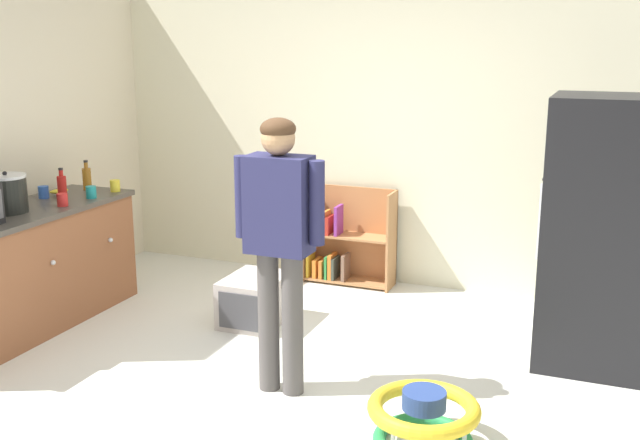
{
  "coord_description": "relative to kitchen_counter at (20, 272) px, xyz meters",
  "views": [
    {
      "loc": [
        1.83,
        -3.96,
        2.15
      ],
      "look_at": [
        0.12,
        0.32,
        1.02
      ],
      "focal_mm": 42.81,
      "sensor_mm": 36.0,
      "label": 1
    }
  ],
  "objects": [
    {
      "name": "pet_carrier",
      "position": [
        1.53,
        0.77,
        -0.27
      ],
      "size": [
        0.42,
        0.55,
        0.36
      ],
      "color": "#BDB3AE",
      "rests_on": "ground"
    },
    {
      "name": "standing_person",
      "position": [
        2.19,
        -0.19,
        0.56
      ],
      "size": [
        0.57,
        0.22,
        1.69
      ],
      "color": "#524D4D",
      "rests_on": "ground"
    },
    {
      "name": "red_cup",
      "position": [
        0.18,
        0.3,
        0.5
      ],
      "size": [
        0.08,
        0.08,
        0.09
      ],
      "primitive_type": "cylinder",
      "color": "red",
      "rests_on": "kitchen_counter"
    },
    {
      "name": "ground_plane",
      "position": [
        2.2,
        -0.18,
        -0.45
      ],
      "size": [
        12.0,
        12.0,
        0.0
      ],
      "primitive_type": "plane",
      "color": "silver",
      "rests_on": "ground"
    },
    {
      "name": "refrigerator",
      "position": [
        3.94,
        0.97,
        0.44
      ],
      "size": [
        0.73,
        0.68,
        1.78
      ],
      "color": "black",
      "rests_on": "ground"
    },
    {
      "name": "ketchup_bottle",
      "position": [
        0.02,
        0.5,
        0.55
      ],
      "size": [
        0.07,
        0.07,
        0.25
      ],
      "color": "red",
      "rests_on": "kitchen_counter"
    },
    {
      "name": "yellow_cup",
      "position": [
        0.21,
        0.9,
        0.5
      ],
      "size": [
        0.08,
        0.08,
        0.09
      ],
      "primitive_type": "cylinder",
      "color": "yellow",
      "rests_on": "kitchen_counter"
    },
    {
      "name": "banana_bunch",
      "position": [
        -0.11,
        0.63,
        0.48
      ],
      "size": [
        0.15,
        0.16,
        0.04
      ],
      "color": "yellow",
      "rests_on": "kitchen_counter"
    },
    {
      "name": "kitchen_counter",
      "position": [
        0.0,
        0.0,
        0.0
      ],
      "size": [
        0.65,
        2.03,
        0.9
      ],
      "color": "brown",
      "rests_on": "ground"
    },
    {
      "name": "left_side_wall",
      "position": [
        -0.43,
        0.62,
        0.9
      ],
      "size": [
        0.06,
        2.99,
        2.7
      ],
      "primitive_type": "cube",
      "color": "beige",
      "rests_on": "ground"
    },
    {
      "name": "bookshelf",
      "position": [
        1.82,
        1.96,
        -0.09
      ],
      "size": [
        0.8,
        0.28,
        0.85
      ],
      "color": "#B57B4B",
      "rests_on": "ground"
    },
    {
      "name": "blue_cup",
      "position": [
        -0.14,
        0.47,
        0.5
      ],
      "size": [
        0.08,
        0.08,
        0.09
      ],
      "primitive_type": "cylinder",
      "color": "blue",
      "rests_on": "kitchen_counter"
    },
    {
      "name": "amber_bottle",
      "position": [
        -0.04,
        0.87,
        0.55
      ],
      "size": [
        0.07,
        0.07,
        0.25
      ],
      "color": "#9E661E",
      "rests_on": "kitchen_counter"
    },
    {
      "name": "crock_pot",
      "position": [
        -0.04,
        -0.01,
        0.59
      ],
      "size": [
        0.29,
        0.29,
        0.3
      ],
      "color": "black",
      "rests_on": "kitchen_counter"
    },
    {
      "name": "back_wall",
      "position": [
        2.2,
        2.15,
        0.9
      ],
      "size": [
        5.2,
        0.06,
        2.7
      ],
      "primitive_type": "cube",
      "color": "beige",
      "rests_on": "ground"
    },
    {
      "name": "teal_cup",
      "position": [
        0.2,
        0.61,
        0.5
      ],
      "size": [
        0.08,
        0.08,
        0.09
      ],
      "primitive_type": "cylinder",
      "color": "teal",
      "rests_on": "kitchen_counter"
    },
    {
      "name": "baby_walker",
      "position": [
        3.17,
        -0.52,
        -0.29
      ],
      "size": [
        0.6,
        0.6,
        0.32
      ],
      "color": "#268E4D",
      "rests_on": "ground"
    }
  ]
}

